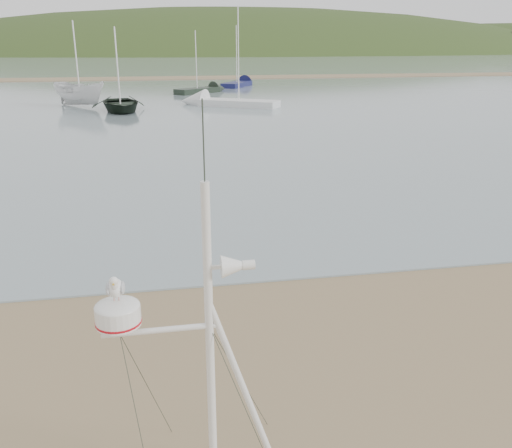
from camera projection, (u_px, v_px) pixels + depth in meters
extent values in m
plane|color=olive|center=(76.00, 425.00, 7.36)|extent=(560.00, 560.00, 0.00)
cube|color=gray|center=(146.00, 62.00, 130.20)|extent=(560.00, 256.00, 0.04)
cube|color=olive|center=(142.00, 78.00, 72.48)|extent=(560.00, 7.00, 0.07)
ellipsoid|color=#263716|center=(242.00, 104.00, 240.07)|extent=(400.00, 180.00, 80.00)
cube|color=beige|center=(37.00, 43.00, 182.24)|extent=(8.40, 6.30, 8.00)
cube|color=beige|center=(117.00, 43.00, 186.74)|extent=(8.40, 6.30, 8.00)
cube|color=beige|center=(192.00, 43.00, 191.24)|extent=(8.40, 6.30, 8.00)
cube|color=beige|center=(264.00, 43.00, 195.74)|extent=(8.40, 6.30, 8.00)
cube|color=beige|center=(333.00, 43.00, 200.24)|extent=(8.40, 6.30, 8.00)
cube|color=beige|center=(399.00, 43.00, 204.74)|extent=(8.40, 6.30, 8.00)
cube|color=beige|center=(462.00, 42.00, 209.24)|extent=(8.40, 6.30, 8.00)
cylinder|color=silver|center=(210.00, 348.00, 5.78)|extent=(0.09, 0.09, 3.68)
cylinder|color=silver|center=(246.00, 395.00, 6.06)|extent=(0.85, 0.07, 2.41)
cylinder|color=silver|center=(161.00, 330.00, 5.61)|extent=(1.19, 0.06, 0.06)
cylinder|color=#2D382D|center=(204.00, 143.00, 5.07)|extent=(0.01, 0.01, 0.83)
cube|color=silver|center=(119.00, 328.00, 5.51)|extent=(0.15, 0.15, 0.08)
cylinder|color=white|center=(118.00, 315.00, 5.47)|extent=(0.46, 0.46, 0.20)
cylinder|color=#B50C17|center=(119.00, 321.00, 5.49)|extent=(0.47, 0.47, 0.02)
ellipsoid|color=white|center=(117.00, 306.00, 5.44)|extent=(0.46, 0.46, 0.13)
cone|color=white|center=(233.00, 266.00, 5.53)|extent=(0.24, 0.24, 0.24)
cylinder|color=white|center=(249.00, 265.00, 5.55)|extent=(0.13, 0.10, 0.10)
cube|color=silver|center=(216.00, 267.00, 5.50)|extent=(0.18, 0.04, 0.04)
cylinder|color=tan|center=(114.00, 298.00, 5.40)|extent=(0.01, 0.01, 0.06)
cylinder|color=tan|center=(119.00, 298.00, 5.41)|extent=(0.01, 0.01, 0.06)
ellipsoid|color=white|center=(115.00, 288.00, 5.37)|extent=(0.16, 0.25, 0.18)
ellipsoid|color=#AAAEB2|center=(108.00, 289.00, 5.35)|extent=(0.05, 0.20, 0.12)
ellipsoid|color=#AAAEB2|center=(123.00, 288.00, 5.37)|extent=(0.05, 0.20, 0.12)
cone|color=white|center=(116.00, 284.00, 5.50)|extent=(0.08, 0.07, 0.08)
ellipsoid|color=white|center=(114.00, 285.00, 5.26)|extent=(0.07, 0.07, 0.11)
sphere|color=white|center=(114.00, 281.00, 5.22)|extent=(0.09, 0.09, 0.09)
cone|color=gold|center=(113.00, 284.00, 5.18)|extent=(0.02, 0.05, 0.02)
imported|color=black|center=(118.00, 73.00, 38.34)|extent=(3.99, 1.68, 5.41)
imported|color=silver|center=(78.00, 72.00, 41.32)|extent=(2.78, 2.78, 5.16)
cube|color=black|center=(197.00, 91.00, 52.53)|extent=(4.68, 4.24, 0.50)
cone|color=black|center=(219.00, 89.00, 54.76)|extent=(2.27, 2.25, 1.54)
cylinder|color=silver|center=(196.00, 60.00, 51.59)|extent=(0.08, 0.08, 5.28)
cube|color=#141747|center=(237.00, 84.00, 59.99)|extent=(4.17, 5.53, 0.50)
cone|color=#141747|center=(248.00, 82.00, 63.06)|extent=(2.43, 2.49, 1.72)
cylinder|color=silver|center=(237.00, 54.00, 58.95)|extent=(0.08, 0.08, 5.92)
cube|color=silver|center=(239.00, 103.00, 42.16)|extent=(6.35, 4.87, 0.50)
cone|color=silver|center=(193.00, 101.00, 43.45)|extent=(2.88, 2.81, 1.98)
cylinder|color=silver|center=(238.00, 54.00, 40.98)|extent=(0.08, 0.08, 6.82)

